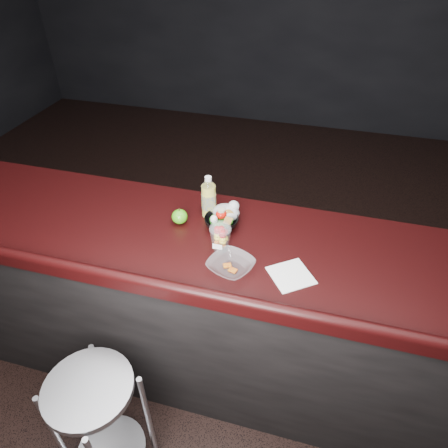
{
  "coord_description": "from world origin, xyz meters",
  "views": [
    {
      "loc": [
        0.4,
        -1.04,
        2.2
      ],
      "look_at": [
        0.03,
        0.32,
        1.1
      ],
      "focal_mm": 32.0,
      "sensor_mm": 36.0,
      "label": 1
    }
  ],
  "objects_px": {
    "fruit_cup": "(220,236)",
    "lemonade_bottle": "(209,199)",
    "stool_left": "(97,412)",
    "takeout_bowl": "(231,265)",
    "snack_bowl": "(221,221)",
    "green_apple": "(180,216)"
  },
  "relations": [
    {
      "from": "stool_left",
      "to": "fruit_cup",
      "type": "xyz_separation_m",
      "value": [
        0.37,
        0.62,
        0.56
      ]
    },
    {
      "from": "lemonade_bottle",
      "to": "green_apple",
      "type": "bearing_deg",
      "value": -140.45
    },
    {
      "from": "stool_left",
      "to": "green_apple",
      "type": "distance_m",
      "value": 0.92
    },
    {
      "from": "stool_left",
      "to": "lemonade_bottle",
      "type": "relative_size",
      "value": 3.37
    },
    {
      "from": "green_apple",
      "to": "lemonade_bottle",
      "type": "bearing_deg",
      "value": 39.55
    },
    {
      "from": "green_apple",
      "to": "stool_left",
      "type": "bearing_deg",
      "value": -100.06
    },
    {
      "from": "lemonade_bottle",
      "to": "snack_bowl",
      "type": "bearing_deg",
      "value": -41.18
    },
    {
      "from": "lemonade_bottle",
      "to": "fruit_cup",
      "type": "xyz_separation_m",
      "value": [
        0.12,
        -0.23,
        -0.02
      ]
    },
    {
      "from": "stool_left",
      "to": "takeout_bowl",
      "type": "distance_m",
      "value": 0.84
    },
    {
      "from": "takeout_bowl",
      "to": "fruit_cup",
      "type": "bearing_deg",
      "value": 123.26
    },
    {
      "from": "fruit_cup",
      "to": "green_apple",
      "type": "distance_m",
      "value": 0.27
    },
    {
      "from": "stool_left",
      "to": "green_apple",
      "type": "height_order",
      "value": "green_apple"
    },
    {
      "from": "stool_left",
      "to": "snack_bowl",
      "type": "height_order",
      "value": "snack_bowl"
    },
    {
      "from": "takeout_bowl",
      "to": "stool_left",
      "type": "bearing_deg",
      "value": -132.05
    },
    {
      "from": "fruit_cup",
      "to": "lemonade_bottle",
      "type": "bearing_deg",
      "value": 118.2
    },
    {
      "from": "snack_bowl",
      "to": "takeout_bowl",
      "type": "bearing_deg",
      "value": -66.76
    },
    {
      "from": "lemonade_bottle",
      "to": "fruit_cup",
      "type": "bearing_deg",
      "value": -61.8
    },
    {
      "from": "lemonade_bottle",
      "to": "snack_bowl",
      "type": "distance_m",
      "value": 0.12
    },
    {
      "from": "stool_left",
      "to": "fruit_cup",
      "type": "relative_size",
      "value": 5.3
    },
    {
      "from": "lemonade_bottle",
      "to": "snack_bowl",
      "type": "xyz_separation_m",
      "value": [
        0.08,
        -0.07,
        -0.06
      ]
    },
    {
      "from": "stool_left",
      "to": "fruit_cup",
      "type": "distance_m",
      "value": 0.91
    },
    {
      "from": "fruit_cup",
      "to": "snack_bowl",
      "type": "xyz_separation_m",
      "value": [
        -0.04,
        0.15,
        -0.04
      ]
    }
  ]
}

